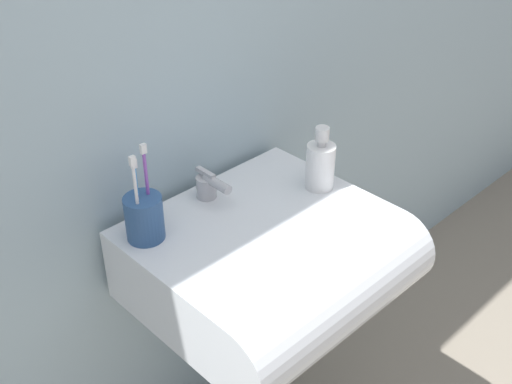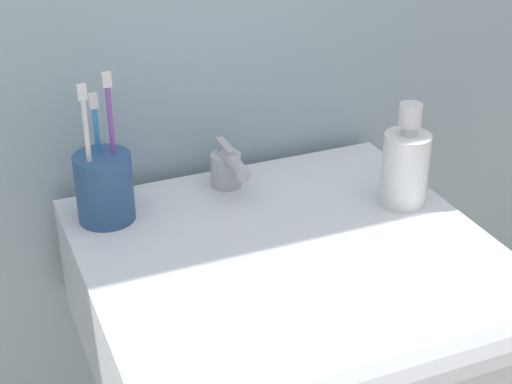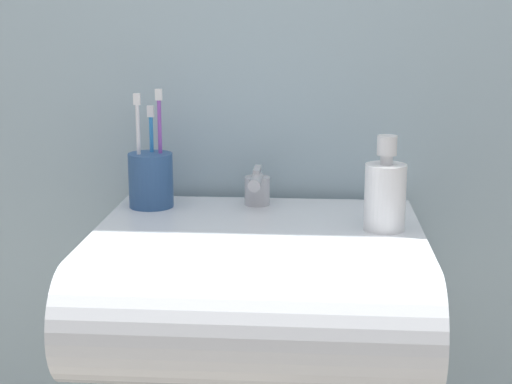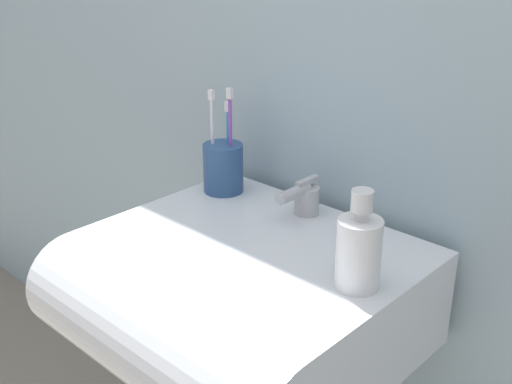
# 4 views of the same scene
# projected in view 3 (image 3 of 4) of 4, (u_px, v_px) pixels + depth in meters

# --- Properties ---
(sink_basin) EXTENTS (0.53, 0.49, 0.18)m
(sink_basin) POSITION_uv_depth(u_px,v_px,m) (256.00, 290.00, 1.25)
(sink_basin) COLOR white
(sink_basin) RESTS_ON sink_pedestal
(faucet) EXTENTS (0.05, 0.10, 0.07)m
(faucet) POSITION_uv_depth(u_px,v_px,m) (257.00, 188.00, 1.42)
(faucet) COLOR #B7B7BC
(faucet) RESTS_ON sink_basin
(toothbrush_cup) EXTENTS (0.08, 0.08, 0.21)m
(toothbrush_cup) POSITION_uv_depth(u_px,v_px,m) (151.00, 178.00, 1.41)
(toothbrush_cup) COLOR #2D5184
(toothbrush_cup) RESTS_ON sink_basin
(soap_bottle) EXTENTS (0.07, 0.07, 0.15)m
(soap_bottle) POSITION_uv_depth(u_px,v_px,m) (385.00, 194.00, 1.26)
(soap_bottle) COLOR white
(soap_bottle) RESTS_ON sink_basin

